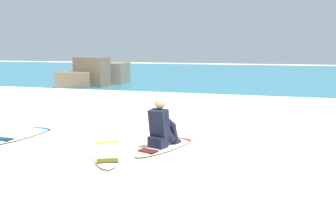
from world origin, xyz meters
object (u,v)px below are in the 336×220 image
at_px(surfer_seated, 162,127).
at_px(surfboard_spare_far, 25,134).
at_px(surfboard_spare_near, 107,152).
at_px(surfboard_main, 167,145).

distance_m(surfer_seated, surfboard_spare_far, 3.33).
relative_size(surfer_seated, surfboard_spare_far, 0.46).
height_order(surfer_seated, surfboard_spare_near, surfer_seated).
bearing_deg(surfer_seated, surfboard_spare_far, 177.00).
relative_size(surfboard_main, surfboard_spare_far, 1.01).
xyz_separation_m(surfboard_main, surfboard_spare_near, (-0.91, -0.80, -0.00)).
bearing_deg(surfer_seated, surfboard_main, 74.98).
relative_size(surfboard_spare_near, surfboard_spare_far, 1.06).
bearing_deg(surfboard_main, surfboard_spare_far, -179.87).
bearing_deg(surfboard_spare_far, surfboard_main, 0.13).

